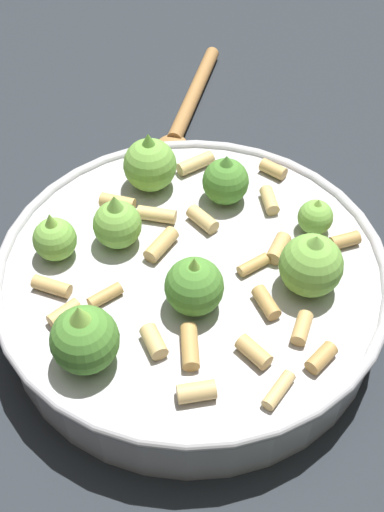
{
  "coord_description": "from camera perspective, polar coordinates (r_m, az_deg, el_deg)",
  "views": [
    {
      "loc": [
        -0.06,
        -0.32,
        0.42
      ],
      "look_at": [
        0.0,
        0.0,
        0.06
      ],
      "focal_mm": 45.0,
      "sensor_mm": 36.0,
      "label": 1
    }
  ],
  "objects": [
    {
      "name": "cooking_pan",
      "position": [
        0.51,
        -0.08,
        -2.09
      ],
      "size": [
        0.31,
        0.31,
        0.11
      ],
      "color": "#B7B7BC",
      "rests_on": "ground"
    },
    {
      "name": "ground_plane",
      "position": [
        0.53,
        -0.0,
        -4.57
      ],
      "size": [
        2.4,
        2.4,
        0.0
      ],
      "primitive_type": "plane",
      "color": "#23282D"
    },
    {
      "name": "wooden_spoon",
      "position": [
        0.72,
        -0.44,
        12.82
      ],
      "size": [
        0.11,
        0.21,
        0.02
      ],
      "color": "#9E703D",
      "rests_on": "ground"
    }
  ]
}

